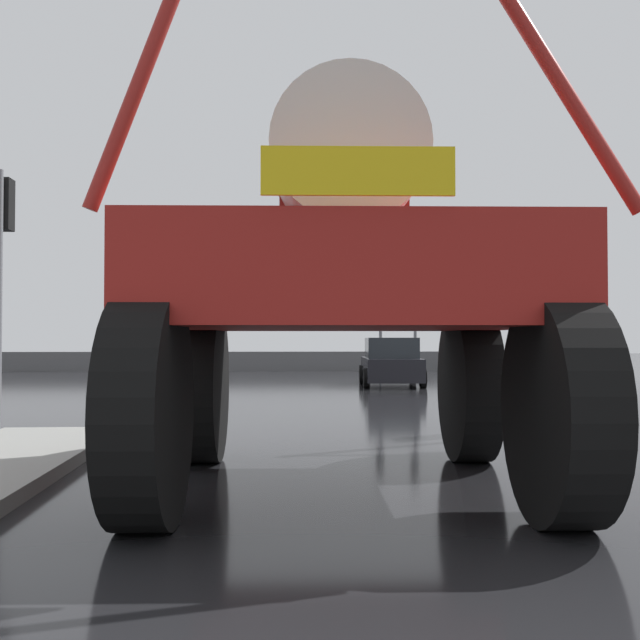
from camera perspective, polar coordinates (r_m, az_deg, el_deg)
name	(u,v)px	position (r m, az deg, el deg)	size (l,w,h in m)	color
ground_plane	(301,397)	(19.35, -1.40, -5.80)	(120.00, 120.00, 0.00)	black
oversize_sprayer	(344,293)	(7.53, 1.79, 2.04)	(4.30, 5.21, 4.30)	black
sedan_ahead	(391,363)	(24.43, 5.31, -3.22)	(2.12, 4.21, 1.52)	black
traffic_signal_near_left	(3,242)	(13.35, -22.59, 5.43)	(0.24, 0.54, 4.16)	slate
traffic_signal_near_right	(571,283)	(13.60, 18.24, 2.67)	(0.24, 0.54, 3.33)	slate
traffic_signal_far_left	(414,304)	(27.74, 7.04, 1.19)	(0.24, 0.55, 3.76)	slate
traffic_signal_far_right	(380,310)	(27.52, 4.49, 0.74)	(0.24, 0.55, 3.46)	slate
roadside_barrier	(286,361)	(35.68, -2.54, -3.09)	(29.55, 0.24, 0.90)	#59595B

